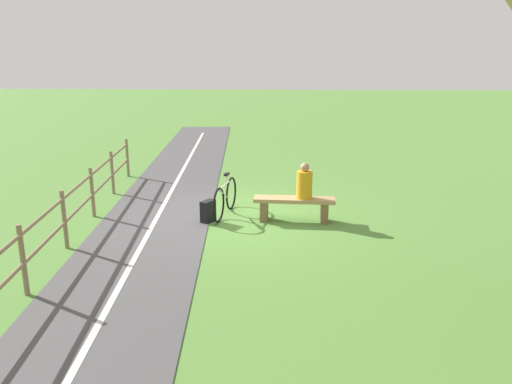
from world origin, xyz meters
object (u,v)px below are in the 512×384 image
Objects in this scene: backpack at (208,212)px; person_seated at (304,183)px; bench at (294,205)px; bicycle at (225,198)px.

person_seated is at bearing -176.05° from backpack.
bench is 2.27× the size of person_seated.
bench is 0.54m from person_seated.
bicycle is (1.73, -0.35, -0.45)m from person_seated.
person_seated is 0.45× the size of bicycle.
backpack is at bearing 6.96° from person_seated.
bicycle is at bearing -8.42° from person_seated.
bicycle reaches higher than backpack.
bicycle is (1.52, -0.34, 0.04)m from bench.
backpack is (1.85, 0.15, -0.12)m from bench.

